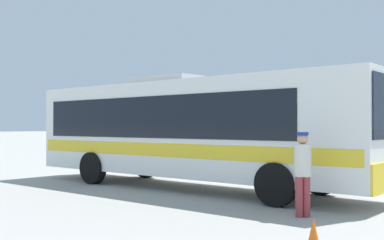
{
  "coord_description": "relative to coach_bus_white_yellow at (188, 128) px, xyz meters",
  "views": [
    {
      "loc": [
        8.05,
        -10.97,
        1.89
      ],
      "look_at": [
        -1.77,
        0.58,
        2.09
      ],
      "focal_mm": 44.25,
      "sensor_mm": 36.0,
      "label": 1
    }
  ],
  "objects": [
    {
      "name": "roadside_tree_left",
      "position": [
        -15.39,
        31.38,
        2.14
      ],
      "size": [
        4.61,
        4.61,
        5.96
      ],
      "color": "brown",
      "rests_on": "ground_plane"
    },
    {
      "name": "roadside_tree_midleft",
      "position": [
        -7.94,
        28.97,
        2.67
      ],
      "size": [
        3.8,
        3.8,
        6.15
      ],
      "color": "brown",
      "rests_on": "ground_plane"
    },
    {
      "name": "parked_car_leftmost_grey",
      "position": [
        -12.95,
        20.79,
        -1.04
      ],
      "size": [
        4.55,
        2.19,
        1.53
      ],
      "color": "slate",
      "rests_on": "ground_plane"
    },
    {
      "name": "coach_bus_white_yellow",
      "position": [
        0.0,
        0.0,
        0.0
      ],
      "size": [
        11.77,
        2.8,
        3.45
      ],
      "color": "white",
      "rests_on": "ground_plane"
    },
    {
      "name": "attendant_by_bus_door",
      "position": [
        4.86,
        -1.97,
        -0.84
      ],
      "size": [
        0.5,
        0.5,
        1.77
      ],
      "color": "#99383D",
      "rests_on": "ground_plane"
    },
    {
      "name": "ground_plane",
      "position": [
        1.44,
        9.99,
        -1.85
      ],
      "size": [
        300.0,
        300.0,
        0.0
      ],
      "primitive_type": "plane",
      "color": "#A3A099"
    },
    {
      "name": "parked_car_second_dark_blue",
      "position": [
        -7.48,
        20.89,
        -1.07
      ],
      "size": [
        4.26,
        2.27,
        1.46
      ],
      "color": "navy",
      "rests_on": "ground_plane"
    }
  ]
}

